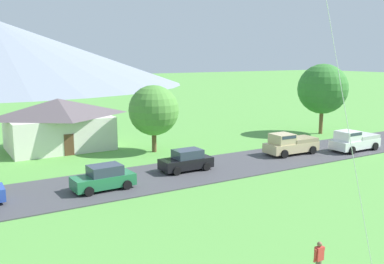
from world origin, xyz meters
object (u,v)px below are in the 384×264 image
tree_left_of_center (154,110)px  tree_near_left (323,89)px  pickup_truck_sand_west_side (290,144)px  house_left_center (59,123)px  pickup_truck_white_east_side (354,140)px  parked_car_green_mid_east (104,178)px  parked_car_black_west_end (186,161)px  watcher_person (319,260)px

tree_left_of_center → tree_near_left: bearing=-3.5°
tree_left_of_center → pickup_truck_sand_west_side: (10.22, -7.69, -2.95)m
house_left_center → tree_left_of_center: tree_left_of_center is taller
tree_near_left → pickup_truck_white_east_side: tree_near_left is taller
tree_near_left → pickup_truck_white_east_side: size_ratio=1.57×
house_left_center → parked_car_green_mid_east: house_left_center is taller
parked_car_black_west_end → pickup_truck_sand_west_side: pickup_truck_sand_west_side is taller
house_left_center → pickup_truck_white_east_side: 28.73m
parked_car_green_mid_east → pickup_truck_white_east_side: (24.90, -0.64, 0.19)m
house_left_center → pickup_truck_sand_west_side: 22.37m
tree_near_left → tree_left_of_center: 21.30m
parked_car_black_west_end → house_left_center: bearing=115.3°
parked_car_black_west_end → pickup_truck_white_east_side: pickup_truck_white_east_side is taller
tree_near_left → pickup_truck_sand_west_side: tree_near_left is taller
tree_near_left → pickup_truck_sand_west_side: bearing=-149.8°
parked_car_black_west_end → tree_near_left: bearing=16.2°
parked_car_black_west_end → parked_car_green_mid_east: (-7.36, -1.36, 0.00)m
parked_car_black_west_end → parked_car_green_mid_east: bearing=-169.5°
pickup_truck_sand_west_side → house_left_center: bearing=142.2°
tree_near_left → watcher_person: tree_near_left is taller
watcher_person → tree_left_of_center: bearing=79.0°
pickup_truck_white_east_side → house_left_center: bearing=146.8°
tree_left_of_center → pickup_truck_white_east_side: tree_left_of_center is taller
parked_car_black_west_end → watcher_person: size_ratio=2.51×
parked_car_green_mid_east → watcher_person: 16.51m
house_left_center → watcher_person: bearing=-85.4°
pickup_truck_white_east_side → tree_left_of_center: bearing=149.6°
tree_left_of_center → parked_car_black_west_end: size_ratio=1.52×
tree_left_of_center → house_left_center: bearing=141.1°
parked_car_green_mid_east → pickup_truck_sand_west_side: pickup_truck_sand_west_side is taller
pickup_truck_sand_west_side → parked_car_black_west_end: bearing=-179.9°
parked_car_green_mid_east → tree_left_of_center: bearing=47.5°
parked_car_black_west_end → parked_car_green_mid_east: same height
house_left_center → parked_car_black_west_end: (6.47, -13.70, -1.72)m
tree_left_of_center → parked_car_green_mid_east: bearing=-132.5°
parked_car_black_west_end → watcher_person: (-3.98, -17.52, 0.01)m
pickup_truck_white_east_side → watcher_person: pickup_truck_white_east_side is taller
tree_left_of_center → pickup_truck_sand_west_side: 13.13m
parked_car_green_mid_east → watcher_person: parked_car_green_mid_east is taller
house_left_center → pickup_truck_sand_west_side: size_ratio=1.95×
pickup_truck_white_east_side → tree_near_left: bearing=61.2°
tree_near_left → parked_car_green_mid_east: size_ratio=1.92×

